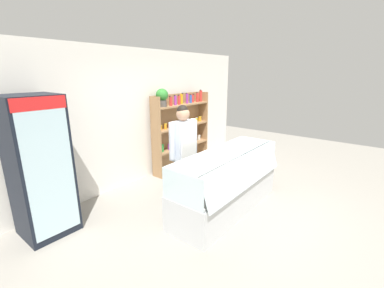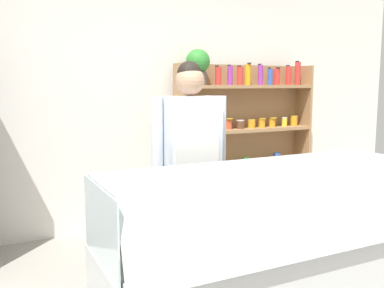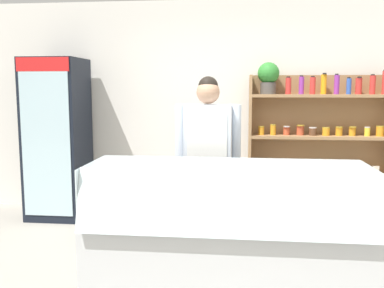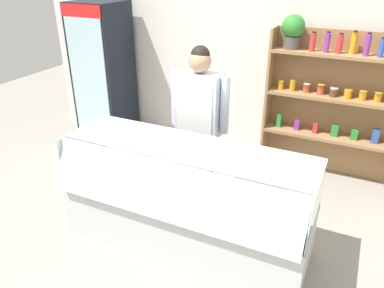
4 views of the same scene
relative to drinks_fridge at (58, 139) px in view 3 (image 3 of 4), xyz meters
name	(u,v)px [view 3 (image 3 of 4)]	position (x,y,z in m)	size (l,w,h in m)	color
ground_plane	(235,282)	(2.22, -1.64, -0.98)	(12.00, 12.00, 0.00)	gray
back_wall	(238,108)	(2.22, 0.49, 0.37)	(6.80, 0.10, 2.70)	white
drinks_fridge	(58,139)	(0.00, 0.00, 0.00)	(0.67, 0.67, 1.97)	black
shelving_unit	(314,133)	(3.14, 0.24, 0.09)	(1.70, 0.29, 1.91)	#9E754C
deli_display_case	(226,248)	(2.14, -1.68, -0.67)	(2.26, 0.80, 1.01)	silver
shop_clerk	(208,148)	(1.93, -0.93, 0.04)	(0.64, 0.25, 1.72)	#2D2D38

